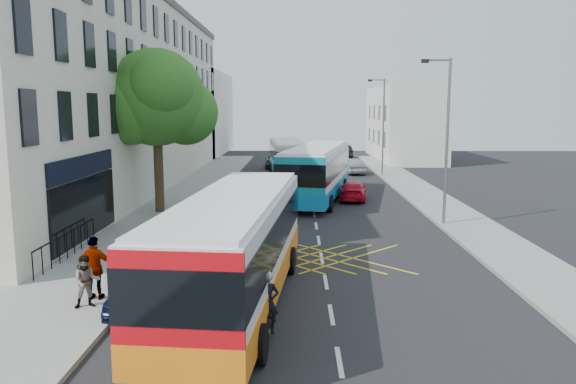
{
  "coord_description": "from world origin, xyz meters",
  "views": [
    {
      "loc": [
        -1.02,
        -15.29,
        5.87
      ],
      "look_at": [
        -1.36,
        8.74,
        2.2
      ],
      "focal_mm": 35.0,
      "sensor_mm": 36.0,
      "label": 1
    }
  ],
  "objects_px": {
    "parked_car_blue": "(140,287)",
    "red_hatchback": "(353,191)",
    "bus_near": "(235,247)",
    "motorbike": "(267,307)",
    "street_tree": "(156,98)",
    "distant_car_dark": "(342,152)",
    "parked_car_silver": "(170,248)",
    "bus_far": "(288,158)",
    "bus_mid": "(317,172)",
    "distant_car_silver": "(355,165)",
    "lamp_far": "(382,122)",
    "distant_car_grey": "(276,161)",
    "pedestrian_far": "(95,268)",
    "pedestrian_near": "(87,282)",
    "lamp_near": "(445,133)"
  },
  "relations": [
    {
      "from": "lamp_near",
      "to": "parked_car_blue",
      "type": "distance_m",
      "value": 16.93
    },
    {
      "from": "pedestrian_near",
      "to": "distant_car_dark",
      "type": "bearing_deg",
      "value": 55.3
    },
    {
      "from": "street_tree",
      "to": "parked_car_blue",
      "type": "distance_m",
      "value": 15.78
    },
    {
      "from": "bus_mid",
      "to": "pedestrian_near",
      "type": "relative_size",
      "value": 8.11
    },
    {
      "from": "street_tree",
      "to": "bus_mid",
      "type": "distance_m",
      "value": 11.05
    },
    {
      "from": "distant_car_grey",
      "to": "pedestrian_far",
      "type": "height_order",
      "value": "pedestrian_far"
    },
    {
      "from": "parked_car_blue",
      "to": "red_hatchback",
      "type": "relative_size",
      "value": 0.89
    },
    {
      "from": "motorbike",
      "to": "distant_car_dark",
      "type": "distance_m",
      "value": 50.94
    },
    {
      "from": "lamp_far",
      "to": "bus_far",
      "type": "distance_m",
      "value": 8.47
    },
    {
      "from": "parked_car_blue",
      "to": "distant_car_silver",
      "type": "relative_size",
      "value": 0.84
    },
    {
      "from": "street_tree",
      "to": "distant_car_dark",
      "type": "relative_size",
      "value": 1.92
    },
    {
      "from": "bus_near",
      "to": "pedestrian_far",
      "type": "relative_size",
      "value": 6.23
    },
    {
      "from": "parked_car_silver",
      "to": "red_hatchback",
      "type": "height_order",
      "value": "parked_car_silver"
    },
    {
      "from": "bus_far",
      "to": "distant_car_silver",
      "type": "bearing_deg",
      "value": 15.86
    },
    {
      "from": "street_tree",
      "to": "lamp_near",
      "type": "distance_m",
      "value": 15.1
    },
    {
      "from": "pedestrian_far",
      "to": "distant_car_grey",
      "type": "bearing_deg",
      "value": -94.01
    },
    {
      "from": "lamp_far",
      "to": "red_hatchback",
      "type": "distance_m",
      "value": 13.28
    },
    {
      "from": "street_tree",
      "to": "red_hatchback",
      "type": "bearing_deg",
      "value": 23.77
    },
    {
      "from": "pedestrian_near",
      "to": "red_hatchback",
      "type": "bearing_deg",
      "value": 42.41
    },
    {
      "from": "bus_near",
      "to": "red_hatchback",
      "type": "bearing_deg",
      "value": 79.21
    },
    {
      "from": "lamp_near",
      "to": "red_hatchback",
      "type": "height_order",
      "value": "lamp_near"
    },
    {
      "from": "parked_car_silver",
      "to": "motorbike",
      "type": "bearing_deg",
      "value": -49.88
    },
    {
      "from": "lamp_far",
      "to": "pedestrian_near",
      "type": "distance_m",
      "value": 34.73
    },
    {
      "from": "motorbike",
      "to": "distant_car_grey",
      "type": "relative_size",
      "value": 0.42
    },
    {
      "from": "parked_car_silver",
      "to": "bus_far",
      "type": "bearing_deg",
      "value": 89.75
    },
    {
      "from": "distant_car_grey",
      "to": "distant_car_silver",
      "type": "relative_size",
      "value": 1.12
    },
    {
      "from": "bus_near",
      "to": "bus_mid",
      "type": "height_order",
      "value": "bus_mid"
    },
    {
      "from": "parked_car_blue",
      "to": "bus_near",
      "type": "bearing_deg",
      "value": 6.16
    },
    {
      "from": "motorbike",
      "to": "distant_car_dark",
      "type": "xyz_separation_m",
      "value": [
        6.03,
        50.58,
        -0.08
      ]
    },
    {
      "from": "parked_car_silver",
      "to": "distant_car_silver",
      "type": "height_order",
      "value": "parked_car_silver"
    },
    {
      "from": "street_tree",
      "to": "distant_car_silver",
      "type": "xyz_separation_m",
      "value": [
        12.68,
        19.1,
        -5.57
      ]
    },
    {
      "from": "lamp_near",
      "to": "parked_car_blue",
      "type": "relative_size",
      "value": 2.23
    },
    {
      "from": "bus_mid",
      "to": "motorbike",
      "type": "relative_size",
      "value": 6.17
    },
    {
      "from": "bus_near",
      "to": "pedestrian_near",
      "type": "height_order",
      "value": "bus_near"
    },
    {
      "from": "distant_car_dark",
      "to": "distant_car_silver",
      "type": "bearing_deg",
      "value": 82.56
    },
    {
      "from": "red_hatchback",
      "to": "distant_car_silver",
      "type": "xyz_separation_m",
      "value": [
        1.56,
        14.2,
        0.14
      ]
    },
    {
      "from": "motorbike",
      "to": "pedestrian_near",
      "type": "bearing_deg",
      "value": 161.08
    },
    {
      "from": "red_hatchback",
      "to": "pedestrian_far",
      "type": "xyz_separation_m",
      "value": [
        -9.61,
        -19.07,
        0.52
      ]
    },
    {
      "from": "pedestrian_near",
      "to": "pedestrian_far",
      "type": "height_order",
      "value": "pedestrian_far"
    },
    {
      "from": "motorbike",
      "to": "parked_car_blue",
      "type": "xyz_separation_m",
      "value": [
        -3.86,
        2.19,
        -0.23
      ]
    },
    {
      "from": "parked_car_silver",
      "to": "distant_car_dark",
      "type": "distance_m",
      "value": 45.55
    },
    {
      "from": "parked_car_silver",
      "to": "lamp_far",
      "type": "bearing_deg",
      "value": 74.65
    },
    {
      "from": "bus_far",
      "to": "pedestrian_far",
      "type": "distance_m",
      "value": 31.45
    },
    {
      "from": "street_tree",
      "to": "red_hatchback",
      "type": "xyz_separation_m",
      "value": [
        11.12,
        4.9,
        -5.71
      ]
    },
    {
      "from": "lamp_near",
      "to": "bus_near",
      "type": "distance_m",
      "value": 14.6
    },
    {
      "from": "street_tree",
      "to": "bus_far",
      "type": "relative_size",
      "value": 0.8
    },
    {
      "from": "lamp_near",
      "to": "distant_car_grey",
      "type": "xyz_separation_m",
      "value": [
        -9.09,
        26.85,
        -3.96
      ]
    },
    {
      "from": "lamp_near",
      "to": "pedestrian_near",
      "type": "xyz_separation_m",
      "value": [
        -13.2,
        -11.91,
        -3.7
      ]
    },
    {
      "from": "bus_near",
      "to": "motorbike",
      "type": "relative_size",
      "value": 5.94
    },
    {
      "from": "street_tree",
      "to": "lamp_far",
      "type": "xyz_separation_m",
      "value": [
        14.71,
        17.03,
        -1.68
      ]
    }
  ]
}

